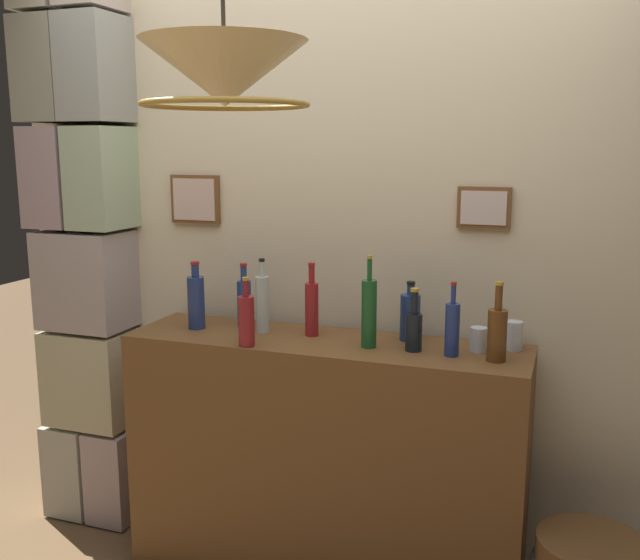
{
  "coord_description": "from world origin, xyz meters",
  "views": [
    {
      "loc": [
        0.89,
        -1.73,
        1.78
      ],
      "look_at": [
        0.0,
        0.76,
        1.27
      ],
      "focal_mm": 39.83,
      "sensor_mm": 36.0,
      "label": 1
    }
  ],
  "objects_px": {
    "liquor_bottle_whiskey": "(452,328)",
    "glass_tumbler_rocks": "(514,336)",
    "pendant_lamp": "(225,76)",
    "liquor_bottle_brandy": "(196,301)",
    "liquor_bottle_vermouth": "(262,303)",
    "liquor_bottle_vodka": "(244,302)",
    "liquor_bottle_amaro": "(312,307)",
    "liquor_bottle_port": "(414,328)",
    "liquor_bottle_gin": "(497,333)",
    "liquor_bottle_rum": "(246,320)",
    "liquor_bottle_tequila": "(410,316)",
    "liquor_bottle_bourbon": "(369,312)",
    "glass_tumbler_highball": "(478,339)"
  },
  "relations": [
    {
      "from": "liquor_bottle_whiskey",
      "to": "liquor_bottle_vodka",
      "type": "bearing_deg",
      "value": 171.6
    },
    {
      "from": "glass_tumbler_rocks",
      "to": "liquor_bottle_gin",
      "type": "bearing_deg",
      "value": -105.8
    },
    {
      "from": "liquor_bottle_amaro",
      "to": "glass_tumbler_rocks",
      "type": "relative_size",
      "value": 2.72
    },
    {
      "from": "liquor_bottle_vermouth",
      "to": "liquor_bottle_whiskey",
      "type": "relative_size",
      "value": 1.12
    },
    {
      "from": "liquor_bottle_rum",
      "to": "liquor_bottle_brandy",
      "type": "bearing_deg",
      "value": 151.54
    },
    {
      "from": "liquor_bottle_rum",
      "to": "glass_tumbler_rocks",
      "type": "relative_size",
      "value": 2.44
    },
    {
      "from": "liquor_bottle_vermouth",
      "to": "liquor_bottle_rum",
      "type": "xyz_separation_m",
      "value": [
        0.03,
        -0.21,
        -0.02
      ]
    },
    {
      "from": "liquor_bottle_amaro",
      "to": "liquor_bottle_bourbon",
      "type": "bearing_deg",
      "value": -17.94
    },
    {
      "from": "liquor_bottle_vodka",
      "to": "liquor_bottle_brandy",
      "type": "relative_size",
      "value": 0.96
    },
    {
      "from": "liquor_bottle_brandy",
      "to": "liquor_bottle_rum",
      "type": "relative_size",
      "value": 1.06
    },
    {
      "from": "liquor_bottle_amaro",
      "to": "liquor_bottle_whiskey",
      "type": "bearing_deg",
      "value": -8.99
    },
    {
      "from": "liquor_bottle_gin",
      "to": "liquor_bottle_rum",
      "type": "height_order",
      "value": "liquor_bottle_gin"
    },
    {
      "from": "liquor_bottle_vermouth",
      "to": "glass_tumbler_highball",
      "type": "height_order",
      "value": "liquor_bottle_vermouth"
    },
    {
      "from": "liquor_bottle_port",
      "to": "pendant_lamp",
      "type": "distance_m",
      "value": 1.18
    },
    {
      "from": "liquor_bottle_whiskey",
      "to": "glass_tumbler_highball",
      "type": "xyz_separation_m",
      "value": [
        0.08,
        0.09,
        -0.06
      ]
    },
    {
      "from": "liquor_bottle_tequila",
      "to": "liquor_bottle_amaro",
      "type": "relative_size",
      "value": 0.79
    },
    {
      "from": "liquor_bottle_gin",
      "to": "liquor_bottle_amaro",
      "type": "bearing_deg",
      "value": 172.27
    },
    {
      "from": "liquor_bottle_whiskey",
      "to": "glass_tumbler_rocks",
      "type": "bearing_deg",
      "value": 37.18
    },
    {
      "from": "liquor_bottle_amaro",
      "to": "pendant_lamp",
      "type": "relative_size",
      "value": 0.51
    },
    {
      "from": "liquor_bottle_brandy",
      "to": "pendant_lamp",
      "type": "distance_m",
      "value": 1.22
    },
    {
      "from": "liquor_bottle_vodka",
      "to": "liquor_bottle_brandy",
      "type": "height_order",
      "value": "liquor_bottle_brandy"
    },
    {
      "from": "liquor_bottle_whiskey",
      "to": "liquor_bottle_tequila",
      "type": "bearing_deg",
      "value": 140.93
    },
    {
      "from": "liquor_bottle_vermouth",
      "to": "liquor_bottle_whiskey",
      "type": "bearing_deg",
      "value": -5.39
    },
    {
      "from": "liquor_bottle_gin",
      "to": "glass_tumbler_rocks",
      "type": "distance_m",
      "value": 0.18
    },
    {
      "from": "liquor_bottle_vodka",
      "to": "liquor_bottle_rum",
      "type": "bearing_deg",
      "value": -62.63
    },
    {
      "from": "liquor_bottle_whiskey",
      "to": "liquor_bottle_bourbon",
      "type": "bearing_deg",
      "value": 178.83
    },
    {
      "from": "liquor_bottle_tequila",
      "to": "liquor_bottle_gin",
      "type": "relative_size",
      "value": 0.82
    },
    {
      "from": "liquor_bottle_port",
      "to": "liquor_bottle_brandy",
      "type": "relative_size",
      "value": 0.84
    },
    {
      "from": "liquor_bottle_tequila",
      "to": "glass_tumbler_highball",
      "type": "distance_m",
      "value": 0.29
    },
    {
      "from": "liquor_bottle_vermouth",
      "to": "pendant_lamp",
      "type": "relative_size",
      "value": 0.53
    },
    {
      "from": "liquor_bottle_bourbon",
      "to": "liquor_bottle_vermouth",
      "type": "bearing_deg",
      "value": 171.81
    },
    {
      "from": "glass_tumbler_highball",
      "to": "liquor_bottle_gin",
      "type": "bearing_deg",
      "value": -53.03
    },
    {
      "from": "glass_tumbler_rocks",
      "to": "liquor_bottle_rum",
      "type": "bearing_deg",
      "value": -163.29
    },
    {
      "from": "glass_tumbler_rocks",
      "to": "liquor_bottle_bourbon",
      "type": "bearing_deg",
      "value": -163.95
    },
    {
      "from": "liquor_bottle_tequila",
      "to": "liquor_bottle_bourbon",
      "type": "bearing_deg",
      "value": -130.35
    },
    {
      "from": "liquor_bottle_vermouth",
      "to": "glass_tumbler_highball",
      "type": "xyz_separation_m",
      "value": [
        0.87,
        0.02,
        -0.08
      ]
    },
    {
      "from": "glass_tumbler_highball",
      "to": "pendant_lamp",
      "type": "distance_m",
      "value": 1.34
    },
    {
      "from": "liquor_bottle_vermouth",
      "to": "liquor_bottle_rum",
      "type": "bearing_deg",
      "value": -82.57
    },
    {
      "from": "liquor_bottle_bourbon",
      "to": "liquor_bottle_whiskey",
      "type": "height_order",
      "value": "liquor_bottle_bourbon"
    },
    {
      "from": "glass_tumbler_rocks",
      "to": "pendant_lamp",
      "type": "distance_m",
      "value": 1.43
    },
    {
      "from": "liquor_bottle_port",
      "to": "pendant_lamp",
      "type": "height_order",
      "value": "pendant_lamp"
    },
    {
      "from": "liquor_bottle_gin",
      "to": "liquor_bottle_bourbon",
      "type": "height_order",
      "value": "liquor_bottle_bourbon"
    },
    {
      "from": "liquor_bottle_vermouth",
      "to": "liquor_bottle_rum",
      "type": "relative_size",
      "value": 1.15
    },
    {
      "from": "liquor_bottle_tequila",
      "to": "liquor_bottle_vodka",
      "type": "distance_m",
      "value": 0.71
    },
    {
      "from": "liquor_bottle_vodka",
      "to": "liquor_bottle_amaro",
      "type": "distance_m",
      "value": 0.32
    },
    {
      "from": "liquor_bottle_tequila",
      "to": "liquor_bottle_whiskey",
      "type": "bearing_deg",
      "value": -39.07
    },
    {
      "from": "liquor_bottle_vermouth",
      "to": "liquor_bottle_tequila",
      "type": "bearing_deg",
      "value": 7.63
    },
    {
      "from": "liquor_bottle_brandy",
      "to": "liquor_bottle_vermouth",
      "type": "height_order",
      "value": "liquor_bottle_vermouth"
    },
    {
      "from": "liquor_bottle_port",
      "to": "liquor_bottle_amaro",
      "type": "height_order",
      "value": "liquor_bottle_amaro"
    },
    {
      "from": "liquor_bottle_brandy",
      "to": "pendant_lamp",
      "type": "height_order",
      "value": "pendant_lamp"
    }
  ]
}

